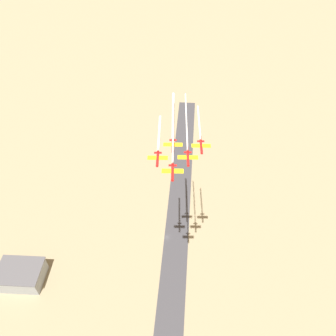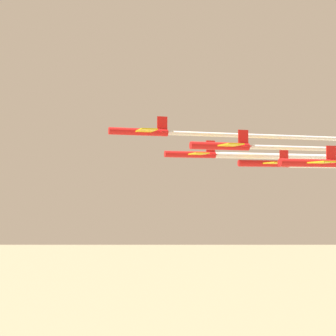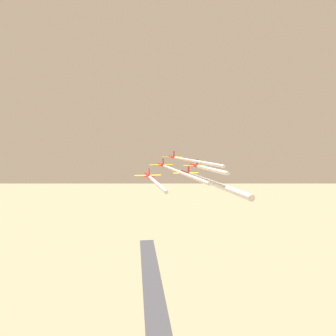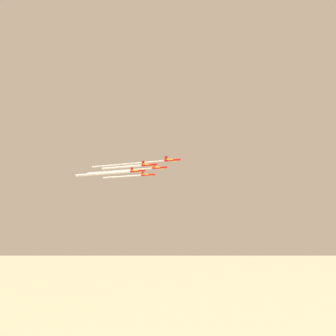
# 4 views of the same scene
# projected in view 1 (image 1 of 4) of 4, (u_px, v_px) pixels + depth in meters

# --- Properties ---
(ground_plane) EXTENTS (3000.00, 3000.00, 0.00)m
(ground_plane) POSITION_uv_depth(u_px,v_px,m) (167.00, 237.00, 277.06)
(ground_plane) COLOR gray
(runway_strip) EXTENTS (39.49, 536.18, 0.20)m
(runway_strip) POSITION_uv_depth(u_px,v_px,m) (171.00, 307.00, 234.34)
(runway_strip) COLOR #38383D
(runway_strip) RESTS_ON ground_plane
(hangar) EXTENTS (32.91, 24.16, 14.21)m
(hangar) POSITION_uv_depth(u_px,v_px,m) (21.00, 275.00, 244.68)
(hangar) COLOR gray
(hangar) RESTS_ON ground_plane
(jet_0) EXTENTS (9.57, 10.19, 3.41)m
(jet_0) POSITION_uv_depth(u_px,v_px,m) (173.00, 171.00, 140.14)
(jet_0) COLOR red
(jet_1) EXTENTS (9.57, 10.19, 3.41)m
(jet_1) POSITION_uv_depth(u_px,v_px,m) (188.00, 158.00, 150.44)
(jet_1) COLOR red
(jet_2) EXTENTS (9.57, 10.19, 3.41)m
(jet_2) POSITION_uv_depth(u_px,v_px,m) (158.00, 158.00, 150.97)
(jet_2) COLOR red
(jet_3) EXTENTS (9.57, 10.19, 3.41)m
(jet_3) POSITION_uv_depth(u_px,v_px,m) (201.00, 146.00, 160.89)
(jet_3) COLOR red
(jet_4) EXTENTS (9.57, 10.19, 3.41)m
(jet_4) POSITION_uv_depth(u_px,v_px,m) (173.00, 145.00, 160.70)
(jet_4) COLOR red
(smoke_trail_0) EXTENTS (2.50, 53.59, 0.76)m
(smoke_trail_0) POSITION_uv_depth(u_px,v_px,m) (173.00, 127.00, 162.84)
(smoke_trail_0) COLOR white
(smoke_trail_1) EXTENTS (2.39, 50.69, 0.75)m
(smoke_trail_1) POSITION_uv_depth(u_px,v_px,m) (186.00, 119.00, 172.10)
(smoke_trail_1) COLOR white
(smoke_trail_2) EXTENTS (2.12, 28.50, 1.20)m
(smoke_trail_2) POSITION_uv_depth(u_px,v_px,m) (159.00, 133.00, 164.62)
(smoke_trail_2) COLOR white
(smoke_trail_3) EXTENTS (1.90, 30.51, 0.91)m
(smoke_trail_3) POSITION_uv_depth(u_px,v_px,m) (199.00, 122.00, 175.28)
(smoke_trail_3) COLOR white
(smoke_trail_4) EXTENTS (2.79, 42.97, 1.40)m
(smoke_trail_4) POSITION_uv_depth(u_px,v_px,m) (173.00, 114.00, 179.56)
(smoke_trail_4) COLOR white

